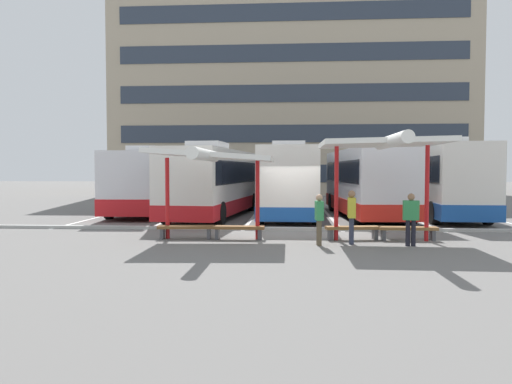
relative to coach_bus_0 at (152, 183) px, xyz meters
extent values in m
plane|color=slate|center=(7.67, -8.45, -1.64)|extent=(160.00, 160.00, 0.00)
cube|color=tan|center=(7.67, 26.32, 9.35)|extent=(34.53, 15.56, 21.98)
cube|color=#2D3847|center=(7.67, 18.51, 0.38)|extent=(31.77, 0.08, 1.61)
cube|color=#2D3847|center=(7.67, 18.51, 4.04)|extent=(31.77, 0.08, 1.61)
cube|color=#2D3847|center=(7.67, 18.51, 7.70)|extent=(31.77, 0.08, 1.61)
cube|color=#2D3847|center=(7.67, 18.51, 11.36)|extent=(31.77, 0.08, 1.61)
cube|color=#2D3847|center=(7.67, 18.51, 15.03)|extent=(31.77, 0.08, 1.61)
cube|color=silver|center=(0.00, 0.00, 0.09)|extent=(2.97, 11.06, 2.92)
cube|color=red|center=(0.00, 0.00, -0.99)|extent=(3.01, 11.10, 0.76)
cube|color=black|center=(0.00, 0.00, 0.44)|extent=(2.96, 10.19, 1.13)
cube|color=black|center=(-0.25, 5.44, 0.44)|extent=(2.17, 0.18, 1.75)
cube|color=silver|center=(0.06, -1.37, 1.73)|extent=(1.58, 2.27, 0.36)
cylinder|color=black|center=(-1.31, 3.82, -1.14)|extent=(0.35, 1.01, 1.00)
cylinder|color=black|center=(0.95, 3.93, -1.14)|extent=(0.35, 1.01, 1.00)
cylinder|color=black|center=(-0.95, -3.93, -1.14)|extent=(0.35, 1.01, 1.00)
cylinder|color=black|center=(1.31, -3.82, -1.14)|extent=(0.35, 1.01, 1.00)
cube|color=silver|center=(3.85, -2.26, 0.14)|extent=(3.66, 10.88, 3.01)
cube|color=red|center=(3.85, -2.26, -1.04)|extent=(3.71, 10.92, 0.65)
cube|color=black|center=(3.85, -2.26, 0.58)|extent=(3.61, 10.03, 1.04)
cube|color=black|center=(4.40, 3.02, 0.50)|extent=(2.27, 0.31, 1.80)
cube|color=silver|center=(3.71, -3.59, 1.82)|extent=(1.77, 2.35, 0.36)
cylinder|color=black|center=(3.05, 1.58, -1.14)|extent=(0.40, 1.03, 1.00)
cylinder|color=black|center=(5.42, 1.33, -1.14)|extent=(0.40, 1.03, 1.00)
cylinder|color=black|center=(2.28, -5.85, -1.14)|extent=(0.40, 1.03, 1.00)
cylinder|color=black|center=(4.65, -6.10, -1.14)|extent=(0.40, 1.03, 1.00)
cube|color=silver|center=(7.54, -0.95, 0.17)|extent=(2.70, 12.39, 3.06)
cube|color=#194C9E|center=(7.54, -0.95, -1.08)|extent=(2.74, 12.43, 0.57)
cube|color=black|center=(7.54, -0.95, 0.56)|extent=(2.72, 11.40, 1.17)
cube|color=black|center=(7.61, 5.20, 0.53)|extent=(2.26, 0.10, 1.84)
cube|color=silver|center=(7.53, -2.49, 1.88)|extent=(1.56, 2.22, 0.36)
cylinder|color=black|center=(6.41, 3.65, -1.14)|extent=(0.31, 1.00, 1.00)
cylinder|color=black|center=(8.77, 3.62, -1.14)|extent=(0.31, 1.00, 1.00)
cylinder|color=black|center=(6.31, -5.52, -1.14)|extent=(0.31, 1.00, 1.00)
cylinder|color=black|center=(8.68, -5.54, -1.14)|extent=(0.31, 1.00, 1.00)
cube|color=silver|center=(11.38, -1.92, 0.15)|extent=(3.17, 10.17, 3.03)
cube|color=red|center=(11.38, -1.92, -1.02)|extent=(3.21, 10.21, 0.69)
cube|color=black|center=(11.38, -1.92, 0.61)|extent=(3.16, 9.37, 1.02)
cube|color=black|center=(11.09, 3.06, 0.52)|extent=(2.29, 0.21, 1.82)
cube|color=silver|center=(11.45, -3.17, 1.85)|extent=(1.68, 2.29, 0.36)
cylinder|color=black|center=(9.98, 1.42, -1.14)|extent=(0.36, 1.02, 1.00)
cylinder|color=black|center=(12.37, 1.56, -1.14)|extent=(0.36, 1.02, 1.00)
cylinder|color=black|center=(10.38, -5.40, -1.14)|extent=(0.36, 1.02, 1.00)
cylinder|color=black|center=(12.77, -5.26, -1.14)|extent=(0.36, 1.02, 1.00)
cube|color=silver|center=(14.99, -1.31, 0.23)|extent=(2.82, 11.01, 3.20)
cube|color=#194C9E|center=(14.99, -1.31, -1.03)|extent=(2.86, 11.05, 0.67)
cube|color=black|center=(14.99, -1.31, 0.72)|extent=(2.82, 10.14, 1.12)
cube|color=black|center=(15.20, 4.12, 0.62)|extent=(2.12, 0.16, 1.92)
cube|color=silver|center=(14.93, -2.67, 2.01)|extent=(1.53, 2.25, 0.36)
cylinder|color=black|center=(14.03, 2.59, -1.14)|extent=(0.34, 1.01, 1.00)
cylinder|color=black|center=(16.24, 2.51, -1.14)|extent=(0.34, 1.01, 1.00)
cylinder|color=black|center=(13.74, -5.12, -1.14)|extent=(0.34, 1.01, 1.00)
cylinder|color=black|center=(15.94, -5.21, -1.14)|extent=(0.34, 1.01, 1.00)
cube|color=white|center=(-1.85, -0.91, -1.64)|extent=(0.16, 14.00, 0.01)
cube|color=white|center=(1.96, -0.91, -1.64)|extent=(0.16, 14.00, 0.01)
cube|color=white|center=(5.77, -0.91, -1.64)|extent=(0.16, 14.00, 0.01)
cube|color=white|center=(9.57, -0.91, -1.64)|extent=(0.16, 14.00, 0.01)
cube|color=white|center=(13.38, -0.91, -1.64)|extent=(0.16, 14.00, 0.01)
cube|color=white|center=(17.19, -0.91, -1.64)|extent=(0.16, 14.00, 0.01)
cylinder|color=red|center=(3.42, -10.11, -0.27)|extent=(0.14, 0.14, 2.74)
cylinder|color=red|center=(6.48, -10.11, -0.27)|extent=(0.14, 0.14, 2.74)
cube|color=white|center=(4.95, -10.11, 1.18)|extent=(4.07, 3.05, 0.43)
cylinder|color=white|center=(4.95, -11.49, 1.15)|extent=(0.36, 4.07, 0.36)
cube|color=brown|center=(4.05, -10.17, -1.24)|extent=(1.90, 0.57, 0.10)
cube|color=#4C4C51|center=(3.27, -10.24, -1.46)|extent=(0.15, 0.34, 0.35)
cube|color=#4C4C51|center=(4.83, -10.11, -1.46)|extent=(0.15, 0.34, 0.35)
cube|color=brown|center=(5.85, -10.17, -1.24)|extent=(1.74, 0.46, 0.10)
cube|color=#4C4C51|center=(5.13, -10.16, -1.46)|extent=(0.13, 0.34, 0.35)
cube|color=#4C4C51|center=(6.56, -10.19, -1.46)|extent=(0.13, 0.34, 0.35)
cylinder|color=red|center=(9.10, -10.13, -0.07)|extent=(0.14, 0.14, 3.14)
cylinder|color=red|center=(12.03, -10.13, -0.07)|extent=(0.14, 0.14, 3.14)
cube|color=white|center=(10.57, -10.13, 1.58)|extent=(3.94, 3.39, 0.24)
cylinder|color=white|center=(10.57, -11.68, 1.55)|extent=(0.36, 3.93, 0.36)
cube|color=brown|center=(9.67, -9.99, -1.24)|extent=(1.86, 0.66, 0.10)
cube|color=#4C4C51|center=(8.91, -10.09, -1.46)|extent=(0.16, 0.35, 0.35)
cube|color=#4C4C51|center=(10.42, -9.89, -1.46)|extent=(0.16, 0.35, 0.35)
cube|color=brown|center=(11.47, -10.02, -1.24)|extent=(1.90, 0.42, 0.10)
cube|color=#4C4C51|center=(10.67, -10.02, -1.46)|extent=(0.12, 0.34, 0.35)
cube|color=#4C4C51|center=(12.27, -10.02, -1.46)|extent=(0.12, 0.34, 0.35)
cube|color=#ADADA8|center=(7.67, -7.62, -1.58)|extent=(44.00, 0.24, 0.12)
cylinder|color=brown|center=(8.46, -11.22, -1.25)|extent=(0.14, 0.14, 0.78)
cylinder|color=brown|center=(8.47, -11.38, -1.25)|extent=(0.14, 0.14, 0.78)
cube|color=#338C4C|center=(8.46, -11.30, -0.56)|extent=(0.26, 0.47, 0.59)
sphere|color=tan|center=(8.46, -11.30, -0.16)|extent=(0.21, 0.21, 0.21)
cylinder|color=#33384C|center=(9.49, -11.07, -1.22)|extent=(0.14, 0.14, 0.84)
cylinder|color=#33384C|center=(9.50, -10.90, -1.22)|extent=(0.14, 0.14, 0.84)
cube|color=gold|center=(9.49, -10.98, -0.49)|extent=(0.24, 0.50, 0.63)
sphere|color=#936B4C|center=(9.49, -10.98, -0.06)|extent=(0.23, 0.23, 0.23)
cylinder|color=black|center=(11.17, -11.25, -1.24)|extent=(0.14, 0.14, 0.80)
cylinder|color=black|center=(11.33, -11.26, -1.24)|extent=(0.14, 0.14, 0.80)
cube|color=#338C4C|center=(11.25, -11.25, -0.54)|extent=(0.48, 0.26, 0.60)
sphere|color=#936B4C|center=(11.25, -11.25, -0.13)|extent=(0.22, 0.22, 0.22)
camera|label=1|loc=(7.53, -26.32, 0.69)|focal=34.11mm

